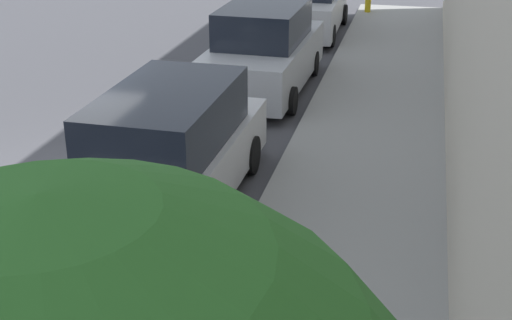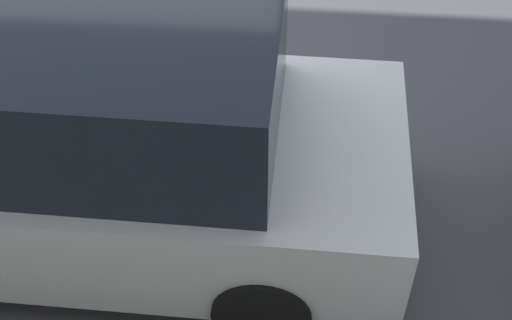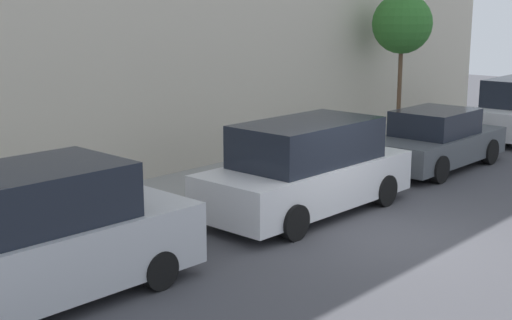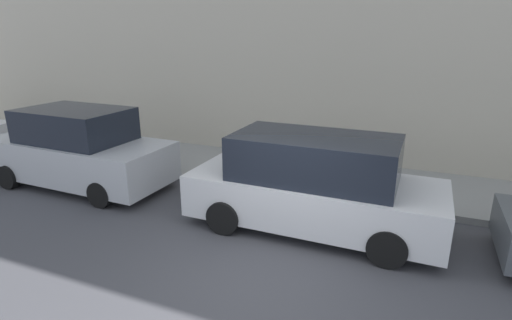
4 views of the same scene
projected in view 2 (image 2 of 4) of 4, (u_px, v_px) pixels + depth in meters
The scene contains 2 objects.
ground_plane at pixel (160, 62), 7.23m from camera, with size 60.00×60.00×0.00m, color #424247.
parked_minivan_third at pixel (61, 138), 5.08m from camera, with size 2.02×4.92×1.90m.
Camera 2 is at (5.73, 1.48, 4.38)m, focal length 50.00 mm.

